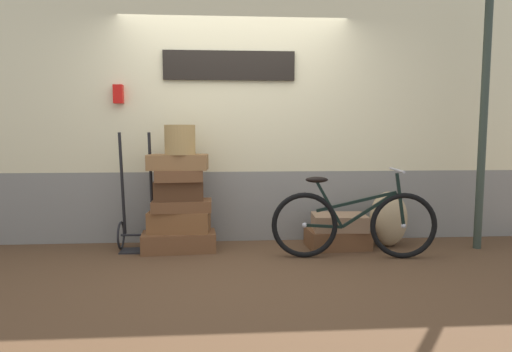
# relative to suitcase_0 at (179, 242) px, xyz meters

# --- Properties ---
(ground) EXTENTS (9.51, 5.20, 0.06)m
(ground) POSITION_rel_suitcase_0_xyz_m (0.60, -0.36, -0.13)
(ground) COLOR #513823
(station_building) EXTENTS (7.51, 0.74, 2.92)m
(station_building) POSITION_rel_suitcase_0_xyz_m (0.61, 0.49, 1.36)
(station_building) COLOR gray
(station_building) RESTS_ON ground
(suitcase_0) EXTENTS (0.78, 0.40, 0.20)m
(suitcase_0) POSITION_rel_suitcase_0_xyz_m (0.00, 0.00, 0.00)
(suitcase_0) COLOR brown
(suitcase_0) RESTS_ON ground
(suitcase_1) EXTENTS (0.65, 0.35, 0.22)m
(suitcase_1) POSITION_rel_suitcase_0_xyz_m (0.00, 0.04, 0.21)
(suitcase_1) COLOR brown
(suitcase_1) RESTS_ON suitcase_0
(suitcase_2) EXTENTS (0.62, 0.33, 0.12)m
(suitcase_2) POSITION_rel_suitcase_0_xyz_m (0.04, 0.03, 0.38)
(suitcase_2) COLOR brown
(suitcase_2) RESTS_ON suitcase_1
(suitcase_3) EXTENTS (0.52, 0.27, 0.20)m
(suitcase_3) POSITION_rel_suitcase_0_xyz_m (0.00, 0.01, 0.54)
(suitcase_3) COLOR #4C2D19
(suitcase_3) RESTS_ON suitcase_2
(suitcase_4) EXTENTS (0.51, 0.31, 0.12)m
(suitcase_4) POSITION_rel_suitcase_0_xyz_m (0.01, -0.02, 0.70)
(suitcase_4) COLOR brown
(suitcase_4) RESTS_ON suitcase_3
(suitcase_5) EXTENTS (0.62, 0.31, 0.16)m
(suitcase_5) POSITION_rel_suitcase_0_xyz_m (0.00, 0.02, 0.83)
(suitcase_5) COLOR olive
(suitcase_5) RESTS_ON suitcase_4
(suitcase_6) EXTENTS (0.67, 0.47, 0.20)m
(suitcase_6) POSITION_rel_suitcase_0_xyz_m (1.69, 0.03, 0.00)
(suitcase_6) COLOR brown
(suitcase_6) RESTS_ON ground
(suitcase_7) EXTENTS (0.59, 0.43, 0.16)m
(suitcase_7) POSITION_rel_suitcase_0_xyz_m (1.70, 0.01, 0.18)
(suitcase_7) COLOR #937051
(suitcase_7) RESTS_ON suitcase_6
(wicker_basket) EXTENTS (0.31, 0.31, 0.30)m
(wicker_basket) POSITION_rel_suitcase_0_xyz_m (0.03, 0.01, 1.06)
(wicker_basket) COLOR #A8844C
(wicker_basket) RESTS_ON suitcase_5
(luggage_trolley) EXTENTS (0.38, 0.37, 1.24)m
(luggage_trolley) POSITION_rel_suitcase_0_xyz_m (-0.44, 0.11, 0.19)
(luggage_trolley) COLOR black
(luggage_trolley) RESTS_ON ground
(burlap_sack) EXTENTS (0.41, 0.35, 0.60)m
(burlap_sack) POSITION_rel_suitcase_0_xyz_m (2.26, 0.05, 0.20)
(burlap_sack) COLOR tan
(burlap_sack) RESTS_ON ground
(bicycle) EXTENTS (1.62, 0.46, 0.89)m
(bicycle) POSITION_rel_suitcase_0_xyz_m (1.74, -0.37, 0.25)
(bicycle) COLOR black
(bicycle) RESTS_ON ground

